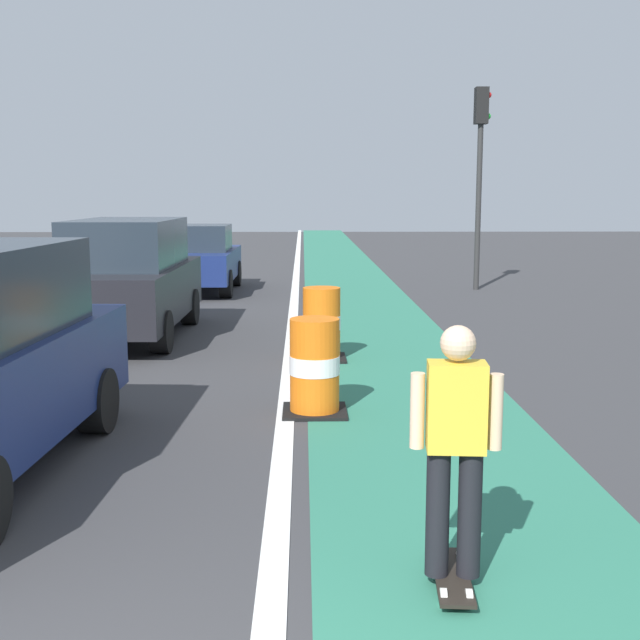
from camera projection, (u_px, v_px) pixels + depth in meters
bike_lane_strip at (373, 329)px, 15.05m from camera, size 2.50×80.00×0.01m
lane_divider_stripe at (292, 329)px, 15.02m from camera, size 0.20×80.00×0.01m
skateboarder_on_lane at (455, 449)px, 5.07m from camera, size 0.57×0.82×1.69m
parked_suv_second at (128, 278)px, 14.01m from camera, size 1.99×4.63×2.04m
parked_sedan_third at (198, 259)px, 20.56m from camera, size 1.94×4.11×1.70m
traffic_barrel_front at (315, 367)px, 9.22m from camera, size 0.73×0.73×1.09m
traffic_barrel_mid at (322, 325)px, 12.22m from camera, size 0.73×0.73×1.09m
traffic_light_corner at (480, 152)px, 20.65m from camera, size 0.41×0.32×5.10m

